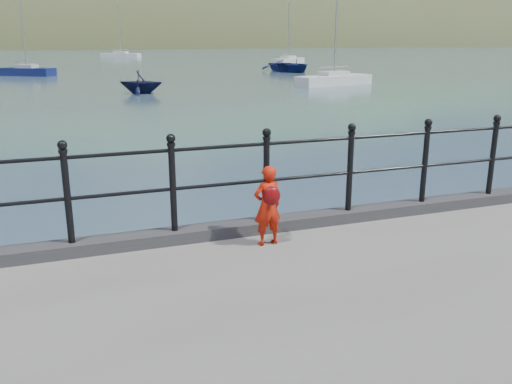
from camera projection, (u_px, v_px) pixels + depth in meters
name	position (u px, v px, depth m)	size (l,w,h in m)	color
ground	(220.00, 302.00, 7.29)	(600.00, 600.00, 0.00)	#2D4251
kerb	(222.00, 230.00, 6.85)	(60.00, 0.30, 0.15)	#28282B
railing	(221.00, 173.00, 6.65)	(18.11, 0.11, 1.20)	black
far_shore	(155.00, 97.00, 242.52)	(830.00, 200.00, 156.00)	#333A21
child	(268.00, 205.00, 6.46)	(0.38, 0.32, 0.98)	red
launch_blue	(290.00, 65.00, 54.86)	(4.32, 6.05, 1.25)	#121B50
launch_navy	(141.00, 82.00, 33.75)	(2.33, 2.71, 1.43)	black
sailboat_near	(334.00, 80.00, 39.76)	(6.42, 3.29, 8.52)	silver
sailboat_far	(288.00, 61.00, 71.37)	(6.14, 5.71, 9.39)	silver
sailboat_deep	(121.00, 56.00, 91.91)	(6.67, 4.99, 9.66)	silver
sailboat_port	(27.00, 72.00, 49.33)	(5.06, 4.18, 7.45)	navy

